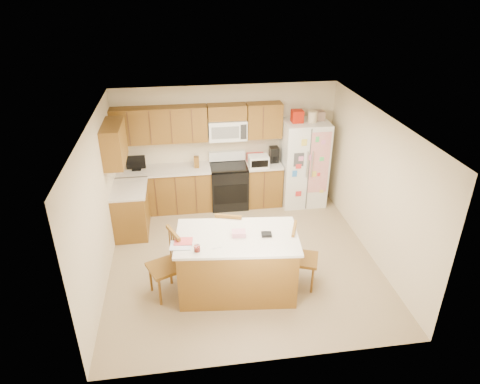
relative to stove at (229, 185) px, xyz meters
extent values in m
plane|color=#877659|center=(0.00, -1.94, -0.47)|extent=(4.50, 4.50, 0.00)
cube|color=beige|center=(0.00, 0.31, 0.78)|extent=(4.50, 0.10, 2.50)
cube|color=beige|center=(0.00, -4.19, 0.78)|extent=(4.50, 0.10, 2.50)
cube|color=beige|center=(-2.25, -1.94, 0.78)|extent=(0.10, 4.50, 2.50)
cube|color=beige|center=(2.25, -1.94, 0.78)|extent=(0.10, 4.50, 2.50)
cube|color=white|center=(0.00, -1.94, 2.03)|extent=(4.50, 4.50, 0.04)
cube|color=brown|center=(-1.31, 0.01, -0.03)|extent=(1.87, 0.60, 0.88)
cube|color=brown|center=(0.74, 0.01, -0.03)|extent=(0.72, 0.60, 0.88)
cube|color=brown|center=(-1.95, -0.76, -0.03)|extent=(0.60, 0.95, 0.88)
cube|color=beige|center=(-1.31, 0.00, 0.43)|extent=(1.87, 0.64, 0.04)
cube|color=beige|center=(0.74, 0.00, 0.43)|extent=(0.72, 0.64, 0.04)
cube|color=beige|center=(-1.94, -0.76, 0.43)|extent=(0.64, 0.95, 0.04)
cube|color=brown|center=(-1.32, 0.15, 1.33)|extent=(1.85, 0.33, 0.70)
cube|color=brown|center=(0.75, 0.15, 1.33)|extent=(0.70, 0.33, 0.70)
cube|color=brown|center=(0.00, 0.15, 1.53)|extent=(0.76, 0.33, 0.29)
cube|color=brown|center=(-2.08, -0.76, 1.33)|extent=(0.33, 0.95, 0.70)
cube|color=#4D2C1B|center=(-1.90, -0.02, 1.33)|extent=(0.02, 0.01, 0.66)
cube|color=#4D2C1B|center=(-1.90, -0.29, -0.03)|extent=(0.02, 0.01, 0.84)
cube|color=#4D2C1B|center=(-1.50, -0.02, 1.33)|extent=(0.02, 0.01, 0.66)
cube|color=#4D2C1B|center=(-1.50, -0.29, -0.03)|extent=(0.02, 0.01, 0.84)
cube|color=#4D2C1B|center=(-1.10, -0.02, 1.33)|extent=(0.02, 0.01, 0.66)
cube|color=#4D2C1B|center=(-1.10, -0.29, -0.03)|extent=(0.02, 0.01, 0.84)
cube|color=#4D2C1B|center=(-0.70, -0.02, 1.33)|extent=(0.01, 0.01, 0.66)
cube|color=#4D2C1B|center=(-0.70, -0.29, -0.03)|extent=(0.01, 0.01, 0.84)
cube|color=#4D2C1B|center=(0.70, -0.02, 1.33)|extent=(0.01, 0.01, 0.66)
cube|color=#4D2C1B|center=(0.70, -0.29, -0.03)|extent=(0.01, 0.01, 0.84)
cube|color=white|center=(0.00, 0.12, 1.18)|extent=(0.76, 0.38, 0.40)
cube|color=slate|center=(-0.06, -0.07, 1.18)|extent=(0.54, 0.01, 0.24)
cube|color=#262626|center=(0.30, -0.07, 1.18)|extent=(0.12, 0.01, 0.30)
cube|color=brown|center=(-0.65, 0.01, 0.56)|extent=(0.10, 0.14, 0.22)
cube|color=black|center=(-1.85, 0.03, 0.46)|extent=(0.18, 0.12, 0.02)
cube|color=black|center=(-1.85, 0.03, 0.62)|extent=(0.38, 0.03, 0.28)
cube|color=red|center=(0.58, 0.09, 0.54)|extent=(0.35, 0.22, 0.18)
cube|color=white|center=(0.60, -0.14, 0.56)|extent=(0.40, 0.28, 0.23)
cube|color=black|center=(0.60, -0.28, 0.56)|extent=(0.34, 0.01, 0.15)
cube|color=black|center=(0.96, 0.06, 0.61)|extent=(0.18, 0.22, 0.32)
cylinder|color=black|center=(0.96, -0.01, 0.54)|extent=(0.12, 0.12, 0.12)
cube|color=black|center=(0.00, -0.01, -0.03)|extent=(0.76, 0.64, 0.88)
cube|color=black|center=(0.00, -0.33, -0.05)|extent=(0.68, 0.01, 0.42)
cube|color=black|center=(0.00, -0.01, 0.43)|extent=(0.76, 0.64, 0.03)
cube|color=white|center=(0.00, 0.25, 0.56)|extent=(0.76, 0.10, 0.20)
cube|color=white|center=(1.57, -0.06, 0.43)|extent=(0.90, 0.75, 1.80)
cube|color=#4C4C4C|center=(1.57, -0.44, 0.43)|extent=(0.02, 0.01, 1.75)
cube|color=silver|center=(1.52, -0.47, 0.58)|extent=(0.02, 0.03, 0.55)
cube|color=silver|center=(1.62, -0.47, 0.58)|extent=(0.02, 0.03, 0.55)
cube|color=#3F3F44|center=(1.35, -0.44, 0.68)|extent=(0.20, 0.01, 0.28)
cube|color=#D84C59|center=(1.77, -0.44, 0.58)|extent=(0.42, 0.01, 1.30)
cube|color=#A71606|center=(1.37, -0.06, 1.45)|extent=(0.22, 0.22, 0.24)
cylinder|color=beige|center=(1.67, -0.11, 1.44)|extent=(0.18, 0.18, 0.22)
cube|color=#8C6E60|center=(1.85, 0.02, 1.42)|extent=(0.18, 0.20, 0.18)
cube|color=brown|center=(-0.20, -2.74, 0.00)|extent=(1.82, 1.14, 0.95)
cube|color=beige|center=(-0.20, -2.74, 0.50)|extent=(1.90, 1.23, 0.04)
cylinder|color=#A71606|center=(-0.80, -3.04, 0.55)|extent=(0.08, 0.08, 0.06)
cylinder|color=white|center=(-0.80, -3.04, 0.56)|extent=(0.09, 0.09, 0.09)
cube|color=#D7858B|center=(-0.17, -2.72, 0.55)|extent=(0.21, 0.17, 0.07)
cube|color=black|center=(0.23, -2.79, 0.54)|extent=(0.16, 0.13, 0.04)
cube|color=white|center=(-1.03, -2.88, 0.52)|extent=(0.32, 0.27, 0.02)
cube|color=#D84C4C|center=(-0.99, -2.80, 0.54)|extent=(0.28, 0.23, 0.01)
cylinder|color=white|center=(-0.53, -3.01, 0.52)|extent=(0.14, 0.04, 0.01)
cube|color=brown|center=(-1.30, -2.70, 0.03)|extent=(0.59, 0.60, 0.05)
cylinder|color=brown|center=(-1.53, -2.59, -0.23)|extent=(0.04, 0.04, 0.48)
cylinder|color=brown|center=(-1.38, -2.94, -0.23)|extent=(0.04, 0.04, 0.48)
cylinder|color=brown|center=(-1.23, -2.46, -0.23)|extent=(0.04, 0.04, 0.48)
cylinder|color=brown|center=(-1.08, -2.80, -0.23)|extent=(0.04, 0.04, 0.48)
cylinder|color=brown|center=(-1.20, -2.47, 0.31)|extent=(0.02, 0.02, 0.53)
cylinder|color=brown|center=(-1.16, -2.55, 0.31)|extent=(0.02, 0.02, 0.53)
cylinder|color=brown|center=(-1.13, -2.62, 0.31)|extent=(0.02, 0.02, 0.53)
cylinder|color=brown|center=(-1.10, -2.70, 0.31)|extent=(0.02, 0.02, 0.53)
cylinder|color=brown|center=(-1.06, -2.78, 0.31)|extent=(0.02, 0.02, 0.53)
cube|color=brown|center=(-1.13, -2.62, 0.58)|extent=(0.22, 0.43, 0.06)
cube|color=brown|center=(-0.22, -2.04, 0.01)|extent=(0.56, 0.54, 0.05)
cylinder|color=brown|center=(0.00, -1.94, -0.24)|extent=(0.04, 0.04, 0.46)
cylinder|color=brown|center=(-0.35, -1.83, -0.24)|extent=(0.04, 0.04, 0.46)
cylinder|color=brown|center=(-0.09, -2.25, -0.24)|extent=(0.04, 0.04, 0.46)
cylinder|color=brown|center=(-0.44, -2.14, -0.24)|extent=(0.04, 0.04, 0.46)
cylinder|color=brown|center=(-0.11, -2.26, 0.29)|extent=(0.02, 0.02, 0.52)
cylinder|color=brown|center=(-0.19, -2.24, 0.29)|extent=(0.02, 0.02, 0.52)
cylinder|color=brown|center=(-0.27, -2.22, 0.29)|extent=(0.02, 0.02, 0.52)
cylinder|color=brown|center=(-0.35, -2.19, 0.29)|extent=(0.02, 0.02, 0.52)
cylinder|color=brown|center=(-0.42, -2.17, 0.29)|extent=(0.02, 0.02, 0.52)
cube|color=brown|center=(-0.27, -2.22, 0.55)|extent=(0.42, 0.16, 0.05)
cube|color=brown|center=(0.85, -2.76, 0.00)|extent=(0.55, 0.57, 0.05)
cylinder|color=brown|center=(0.93, -2.99, -0.24)|extent=(0.04, 0.04, 0.46)
cylinder|color=brown|center=(1.06, -2.65, -0.24)|extent=(0.04, 0.04, 0.46)
cylinder|color=brown|center=(0.63, -2.88, -0.24)|extent=(0.04, 0.04, 0.46)
cylinder|color=brown|center=(0.76, -2.54, -0.24)|extent=(0.04, 0.04, 0.46)
cylinder|color=brown|center=(0.62, -2.85, 0.28)|extent=(0.02, 0.02, 0.51)
cylinder|color=brown|center=(0.65, -2.77, 0.28)|extent=(0.02, 0.02, 0.51)
cylinder|color=brown|center=(0.68, -2.70, 0.28)|extent=(0.02, 0.02, 0.51)
cylinder|color=brown|center=(0.70, -2.62, 0.28)|extent=(0.02, 0.02, 0.51)
cylinder|color=brown|center=(0.73, -2.55, 0.28)|extent=(0.02, 0.02, 0.51)
cube|color=brown|center=(0.68, -2.70, 0.54)|extent=(0.19, 0.41, 0.05)
camera|label=1|loc=(-0.91, -7.99, 3.98)|focal=32.00mm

